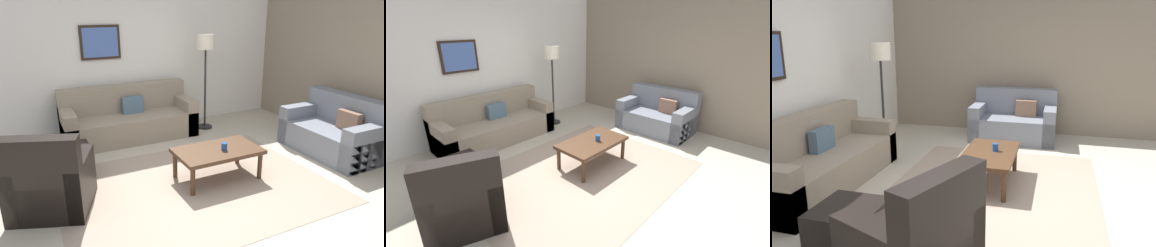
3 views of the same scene
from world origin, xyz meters
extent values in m
plane|color=#B2A893|center=(0.00, 0.00, 0.00)|extent=(8.00, 8.00, 0.00)
cube|color=silver|center=(0.00, 2.60, 1.40)|extent=(6.00, 0.12, 2.80)
cube|color=gray|center=(3.00, 0.00, 1.40)|extent=(0.12, 5.20, 2.80)
cube|color=gray|center=(0.00, 0.00, 0.00)|extent=(3.28, 2.48, 0.01)
cube|color=gray|center=(-0.22, 2.02, 0.21)|extent=(2.20, 0.85, 0.42)
cube|color=gray|center=(-0.22, 2.33, 0.44)|extent=(2.20, 0.24, 0.88)
cube|color=gray|center=(0.78, 2.02, 0.31)|extent=(0.20, 0.85, 0.62)
cube|color=slate|center=(-0.13, 2.11, 0.56)|extent=(0.36, 0.12, 0.28)
cube|color=slate|center=(2.37, 0.04, 0.21)|extent=(0.87, 1.45, 0.42)
cube|color=slate|center=(2.68, 0.04, 0.44)|extent=(0.24, 1.45, 0.88)
cube|color=slate|center=(2.37, 0.67, 0.31)|extent=(0.87, 0.20, 0.62)
cube|color=slate|center=(2.37, -0.58, 0.31)|extent=(0.87, 0.20, 0.62)
cube|color=brown|center=(2.46, -0.16, 0.56)|extent=(0.12, 0.36, 0.28)
cube|color=black|center=(-1.74, 0.01, 0.47)|extent=(0.82, 0.48, 0.95)
cube|color=black|center=(-1.33, 0.17, 0.30)|extent=(0.44, 0.80, 0.60)
cube|color=black|center=(-1.36, 0.99, 0.20)|extent=(0.56, 0.56, 0.40)
cylinder|color=#472D1C|center=(-0.13, -0.18, 0.18)|extent=(0.06, 0.06, 0.36)
cylinder|color=#472D1C|center=(0.85, -0.18, 0.18)|extent=(0.06, 0.06, 0.36)
cylinder|color=#472D1C|center=(-0.13, 0.34, 0.18)|extent=(0.06, 0.06, 0.36)
cylinder|color=#472D1C|center=(0.85, 0.34, 0.18)|extent=(0.06, 0.06, 0.36)
cube|color=#472D1C|center=(0.36, 0.08, 0.39)|extent=(1.10, 0.64, 0.05)
cylinder|color=#1E478C|center=(0.42, 0.02, 0.46)|extent=(0.07, 0.07, 0.10)
cylinder|color=black|center=(1.19, 1.95, 0.01)|extent=(0.28, 0.28, 0.03)
cylinder|color=#262626|center=(1.19, 1.95, 0.72)|extent=(0.04, 0.04, 1.45)
cylinder|color=beige|center=(1.19, 1.95, 1.58)|extent=(0.32, 0.32, 0.26)
camera|label=1|loc=(-1.79, -3.48, 2.16)|focal=32.59mm
camera|label=2|loc=(-2.50, -2.33, 2.16)|focal=24.30mm
camera|label=3|loc=(-3.84, -0.71, 1.84)|focal=33.76mm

